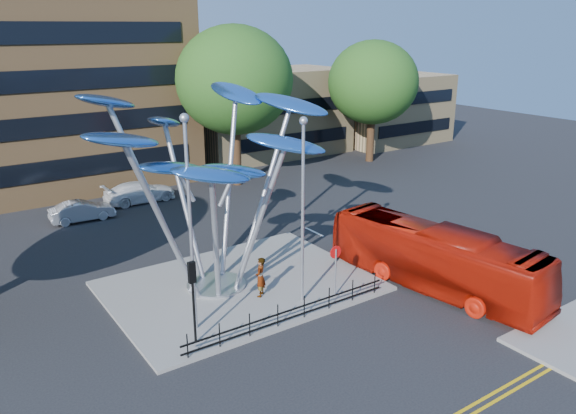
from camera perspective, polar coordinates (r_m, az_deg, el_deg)
ground at (r=23.41m, az=4.83°, el=-12.85°), size 120.00×120.00×0.00m
traffic_island at (r=27.23m, az=-4.91°, el=-7.98°), size 12.00×9.00×0.15m
low_building_near at (r=54.42m, az=-2.09°, el=9.58°), size 15.00×8.00×8.00m
low_building_far at (r=61.63m, az=10.15°, el=9.84°), size 12.00×8.00×7.00m
tree_right at (r=43.03m, az=-5.46°, el=12.68°), size 8.80×8.80×12.11m
tree_far at (r=51.41m, az=8.62°, el=12.38°), size 8.00×8.00×10.81m
leaf_sculpture at (r=25.12m, az=-8.23°, el=6.09°), size 12.72×9.54×9.51m
street_lamp_left at (r=21.72m, az=-9.99°, el=-0.03°), size 0.36×0.36×8.80m
street_lamp_right at (r=23.79m, az=1.52°, el=1.18°), size 0.36×0.36×8.30m
traffic_light_island at (r=21.69m, az=-9.67°, el=-7.84°), size 0.28×0.18×3.42m
no_entry_sign_island at (r=25.44m, az=4.85°, el=-5.61°), size 0.60×0.10×2.45m
pedestrian_railing_front at (r=23.77m, az=0.33°, el=-10.72°), size 10.00×0.06×1.00m
red_bus at (r=27.42m, az=14.69°, el=-5.02°), size 3.99×11.22×3.06m
pedestrian at (r=25.68m, az=-2.82°, el=-7.12°), size 0.80×0.80×1.87m
parked_car_mid at (r=38.18m, az=-20.20°, el=-0.38°), size 4.03×1.55×1.31m
parked_car_right at (r=41.02m, az=-14.83°, el=1.48°), size 5.03×2.10×1.45m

